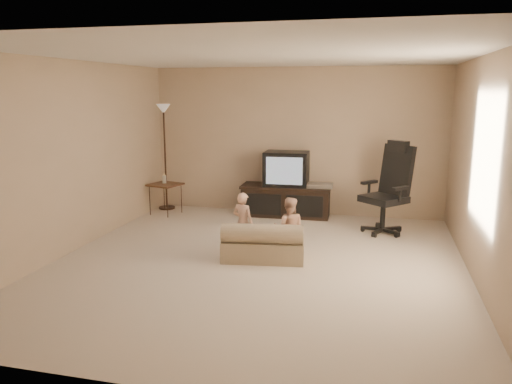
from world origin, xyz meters
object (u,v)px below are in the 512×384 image
toddler_right (289,229)px  tv_stand (286,189)px  toddler_left (243,223)px  office_chair (388,200)px  side_table (165,185)px  floor_lamp (164,133)px  child_sofa (263,244)px

toddler_right → tv_stand: bearing=-85.5°
tv_stand → toddler_left: size_ratio=1.92×
office_chair → side_table: size_ratio=1.92×
floor_lamp → office_chair: bearing=-9.3°
tv_stand → child_sofa: bearing=-88.8°
tv_stand → child_sofa: (0.14, -2.33, -0.25)m
tv_stand → side_table: tv_stand is taller
office_chair → floor_lamp: bearing=-148.2°
office_chair → toddler_right: (-1.21, -1.57, -0.09)m
office_chair → child_sofa: size_ratio=1.26×
side_table → office_chair: bearing=-4.1°
office_chair → child_sofa: office_chair is taller
office_chair → floor_lamp: (-3.86, 0.63, 0.87)m
tv_stand → toddler_right: 2.27m
floor_lamp → toddler_right: bearing=-39.8°
side_table → floor_lamp: (-0.15, 0.37, 0.85)m
office_chair → toddler_left: 2.35m
tv_stand → floor_lamp: floor_lamp is taller
side_table → toddler_right: (2.50, -1.84, -0.11)m
toddler_left → toddler_right: 0.65m
child_sofa → toddler_right: toddler_right is taller
toddler_left → toddler_right: bearing=-175.6°
tv_stand → toddler_right: size_ratio=1.94×
floor_lamp → tv_stand: bearing=0.5°
side_table → tv_stand: bearing=10.6°
office_chair → floor_lamp: floor_lamp is taller
side_table → child_sofa: bearing=-41.6°
floor_lamp → toddler_right: 3.58m
child_sofa → office_chair: bearing=39.8°
tv_stand → child_sofa: 2.35m
tv_stand → toddler_right: bearing=-80.9°
office_chair → child_sofa: bearing=-91.0°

